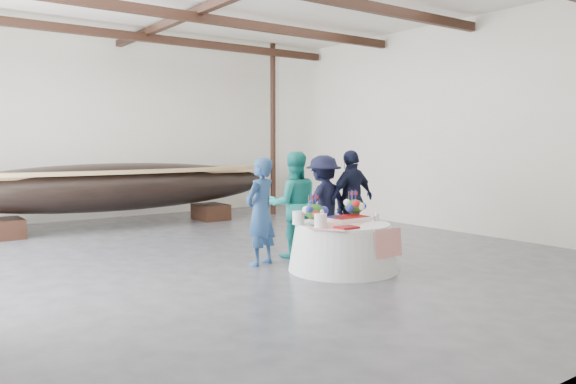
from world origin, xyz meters
TOP-DOWN VIEW (x-y plane):
  - floor at (0.00, 0.00)m, footprint 10.00×12.00m
  - wall_back at (0.00, 6.00)m, footprint 10.00×0.02m
  - wall_right at (5.00, 0.00)m, footprint 0.02×12.00m
  - pavilion_structure at (0.00, 0.73)m, footprint 9.80×11.76m
  - longboat_display at (-0.72, 4.14)m, footprint 7.77×1.55m
  - banquet_table at (0.55, -1.98)m, footprint 1.64×1.64m
  - tabletop_items at (0.50, -1.86)m, footprint 1.59×1.23m
  - guest_woman_blue at (-0.25, -0.96)m, footprint 0.72×0.59m
  - guest_woman_teal at (0.54, -0.77)m, footprint 1.06×0.97m
  - guest_man_left at (1.40, -0.50)m, footprint 1.16×0.75m
  - guest_man_right at (1.92, -0.68)m, footprint 1.08×0.52m

SIDE VIEW (x-z plane):
  - floor at x=0.00m, z-range -0.01..0.01m
  - banquet_table at x=0.55m, z-range 0.00..0.71m
  - guest_woman_blue at x=-0.25m, z-range 0.00..1.68m
  - guest_man_left at x=1.40m, z-range 0.00..1.68m
  - tabletop_items at x=0.50m, z-range 0.66..1.06m
  - guest_woman_teal at x=0.54m, z-range 0.00..1.76m
  - guest_man_right at x=1.92m, z-range 0.00..1.78m
  - longboat_display at x=-0.72m, z-range 0.20..1.66m
  - wall_back at x=0.00m, z-range 0.00..4.50m
  - wall_right at x=5.00m, z-range 0.00..4.50m
  - pavilion_structure at x=0.00m, z-range 1.75..6.25m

